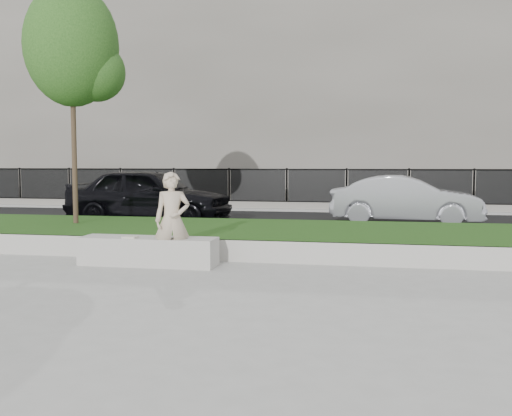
% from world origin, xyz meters
% --- Properties ---
extents(ground, '(90.00, 90.00, 0.00)m').
position_xyz_m(ground, '(0.00, 0.00, 0.00)').
color(ground, gray).
rests_on(ground, ground).
extents(grass_bank, '(34.00, 4.00, 0.40)m').
position_xyz_m(grass_bank, '(0.00, 3.00, 0.20)').
color(grass_bank, black).
rests_on(grass_bank, ground).
extents(grass_kerb, '(34.00, 0.08, 0.40)m').
position_xyz_m(grass_kerb, '(0.00, 1.04, 0.20)').
color(grass_kerb, '#A8A59D').
rests_on(grass_kerb, ground).
extents(street, '(34.00, 7.00, 0.04)m').
position_xyz_m(street, '(0.00, 8.50, 0.02)').
color(street, black).
rests_on(street, ground).
extents(far_pavement, '(34.00, 3.00, 0.12)m').
position_xyz_m(far_pavement, '(0.00, 13.00, 0.06)').
color(far_pavement, gray).
rests_on(far_pavement, ground).
extents(iron_fence, '(32.00, 0.30, 1.50)m').
position_xyz_m(iron_fence, '(0.00, 12.00, 0.54)').
color(iron_fence, slate).
rests_on(iron_fence, far_pavement).
extents(building_facade, '(34.00, 10.00, 10.00)m').
position_xyz_m(building_facade, '(0.00, 20.00, 5.00)').
color(building_facade, '#5F5B53').
rests_on(building_facade, ground).
extents(stone_bench, '(2.43, 0.61, 0.50)m').
position_xyz_m(stone_bench, '(-1.43, 0.40, 0.25)').
color(stone_bench, '#A8A59D').
rests_on(stone_bench, ground).
extents(man, '(0.70, 0.59, 1.65)m').
position_xyz_m(man, '(-0.92, 0.25, 0.82)').
color(man, '#C3B096').
rests_on(man, ground).
extents(book, '(0.27, 0.20, 0.03)m').
position_xyz_m(book, '(-1.69, 0.24, 0.51)').
color(book, beige).
rests_on(book, stone_bench).
extents(young_tree, '(2.23, 2.14, 5.47)m').
position_xyz_m(young_tree, '(-4.27, 3.26, 4.38)').
color(young_tree, '#38281C').
rests_on(young_tree, grass_bank).
extents(car_dark, '(4.89, 2.16, 1.64)m').
position_xyz_m(car_dark, '(-3.88, 6.66, 0.86)').
color(car_dark, black).
rests_on(car_dark, street).
extents(car_silver, '(4.35, 1.77, 1.40)m').
position_xyz_m(car_silver, '(3.45, 7.99, 0.74)').
color(car_silver, gray).
rests_on(car_silver, street).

